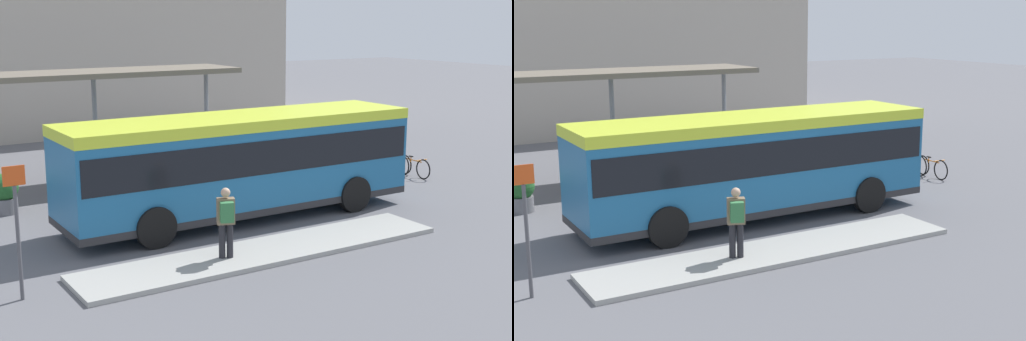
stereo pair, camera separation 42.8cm
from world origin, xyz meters
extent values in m
plane|color=#5B5B60|center=(0.00, 0.00, 0.00)|extent=(120.00, 120.00, 0.00)
cube|color=#9E9E99|center=(-1.13, -3.08, 0.06)|extent=(9.57, 1.80, 0.12)
cube|color=#1E6093|center=(0.00, 0.00, 1.66)|extent=(10.32, 2.52, 2.62)
cube|color=#C6DB33|center=(0.00, 0.00, 2.82)|extent=(10.34, 2.54, 0.30)
cube|color=black|center=(0.00, 0.00, 1.97)|extent=(10.11, 2.55, 0.92)
cube|color=black|center=(5.14, 0.01, 1.97)|extent=(0.08, 2.29, 1.01)
cube|color=#28282B|center=(0.00, 0.00, 0.45)|extent=(10.33, 2.53, 0.20)
cylinder|color=black|center=(3.19, 1.20, 0.53)|extent=(1.07, 0.28, 1.07)
cylinder|color=black|center=(3.20, -1.19, 0.53)|extent=(1.07, 0.28, 1.07)
cylinder|color=black|center=(-3.20, 1.19, 0.53)|extent=(1.07, 0.28, 1.07)
cylinder|color=black|center=(-3.19, -1.20, 0.53)|extent=(1.07, 0.28, 1.07)
cylinder|color=#232328|center=(-2.33, -3.04, 0.53)|extent=(0.15, 0.15, 0.82)
cylinder|color=#232328|center=(-2.16, -3.11, 0.53)|extent=(0.15, 0.15, 0.82)
cube|color=#7A664C|center=(-2.25, -3.08, 1.25)|extent=(0.47, 0.36, 0.62)
cube|color=#337542|center=(-2.33, -3.28, 1.28)|extent=(0.36, 0.30, 0.47)
sphere|color=tan|center=(-2.25, -3.08, 1.70)|extent=(0.22, 0.22, 0.22)
torus|color=black|center=(8.06, 0.83, 0.36)|extent=(0.09, 0.73, 0.73)
torus|color=black|center=(8.11, 1.81, 0.36)|extent=(0.09, 0.73, 0.73)
cylinder|color=orange|center=(8.08, 1.32, 0.59)|extent=(0.08, 0.77, 0.04)
cylinder|color=orange|center=(8.09, 1.50, 0.54)|extent=(0.04, 0.04, 0.36)
cube|color=black|center=(8.09, 1.50, 0.71)|extent=(0.08, 0.18, 0.04)
cylinder|color=orange|center=(8.06, 0.93, 0.68)|extent=(0.48, 0.06, 0.03)
torus|color=black|center=(7.98, 2.69, 0.38)|extent=(0.14, 0.76, 0.76)
torus|color=black|center=(7.86, 1.66, 0.38)|extent=(0.14, 0.76, 0.76)
cylinder|color=#2847AD|center=(7.92, 2.18, 0.62)|extent=(0.13, 0.81, 0.04)
cylinder|color=#2847AD|center=(7.90, 1.99, 0.56)|extent=(0.04, 0.04, 0.37)
cube|color=black|center=(7.90, 1.99, 0.75)|extent=(0.09, 0.19, 0.04)
cylinder|color=#2847AD|center=(7.97, 2.59, 0.71)|extent=(0.48, 0.09, 0.03)
torus|color=black|center=(7.90, 2.55, 0.36)|extent=(0.12, 0.73, 0.73)
torus|color=black|center=(7.79, 3.53, 0.36)|extent=(0.12, 0.73, 0.73)
cylinder|color=#287F3D|center=(7.85, 3.04, 0.60)|extent=(0.12, 0.77, 0.04)
cylinder|color=#287F3D|center=(7.83, 3.21, 0.54)|extent=(0.04, 0.04, 0.36)
cube|color=black|center=(7.83, 3.21, 0.72)|extent=(0.09, 0.19, 0.04)
cylinder|color=#287F3D|center=(7.89, 2.64, 0.68)|extent=(0.48, 0.08, 0.03)
torus|color=black|center=(7.77, 4.34, 0.33)|extent=(0.16, 0.67, 0.68)
torus|color=black|center=(7.93, 3.44, 0.33)|extent=(0.16, 0.67, 0.68)
cylinder|color=silver|center=(7.85, 3.89, 0.55)|extent=(0.16, 0.71, 0.04)
cylinder|color=silver|center=(7.88, 3.73, 0.50)|extent=(0.04, 0.04, 0.33)
cube|color=black|center=(7.88, 3.73, 0.66)|extent=(0.10, 0.19, 0.04)
cylinder|color=silver|center=(7.79, 4.25, 0.63)|extent=(0.48, 0.11, 0.03)
cube|color=#706656|center=(-1.92, 6.52, 3.78)|extent=(10.18, 2.65, 0.18)
cylinder|color=gray|center=(2.41, 6.52, 1.85)|extent=(0.16, 0.16, 3.69)
cylinder|color=gray|center=(-1.92, 6.52, 1.85)|extent=(0.16, 0.16, 3.69)
cylinder|color=slate|center=(-2.27, 4.52, 0.27)|extent=(0.87, 0.87, 0.54)
sphere|color=#286B2D|center=(-2.27, 4.52, 0.92)|extent=(1.00, 1.00, 1.00)
cylinder|color=slate|center=(-5.62, 4.09, 0.23)|extent=(0.72, 0.72, 0.47)
sphere|color=#235B28|center=(-5.62, 4.09, 0.78)|extent=(0.83, 0.83, 0.83)
cylinder|color=#4C4C51|center=(-6.90, -2.83, 1.20)|extent=(0.08, 0.08, 2.40)
cube|color=#D84C19|center=(-6.90, -2.83, 2.60)|extent=(0.44, 0.03, 0.40)
camera|label=1|loc=(-10.12, -16.96, 5.67)|focal=50.00mm
camera|label=2|loc=(-9.76, -17.18, 5.67)|focal=50.00mm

